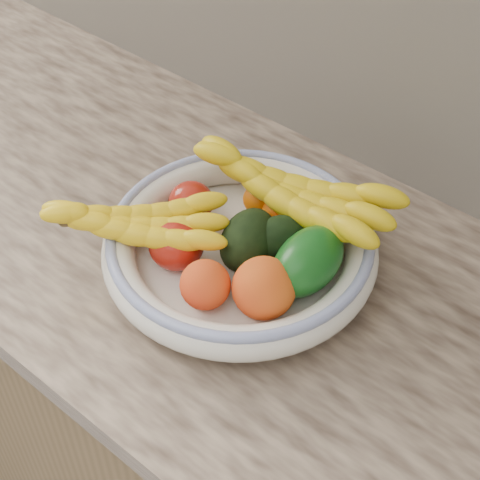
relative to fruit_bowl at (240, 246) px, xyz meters
name	(u,v)px	position (x,y,z in m)	size (l,w,h in m)	color
kitchen_counter	(249,417)	(0.00, 0.03, -0.48)	(2.44, 0.66, 1.40)	brown
fruit_bowl	(240,246)	(0.00, 0.00, 0.00)	(0.39, 0.39, 0.08)	silver
clementine_back_left	(259,199)	(-0.04, 0.09, 0.01)	(0.05, 0.05, 0.04)	orange
clementine_back_right	(297,213)	(0.03, 0.10, 0.01)	(0.06, 0.06, 0.05)	#E25504
clementine_back_mid	(277,212)	(0.00, 0.08, 0.01)	(0.05, 0.05, 0.04)	orange
clementine_extra	(277,232)	(0.03, 0.05, 0.01)	(0.05, 0.05, 0.04)	#F26005
tomato_left	(191,202)	(-0.11, 0.01, 0.01)	(0.07, 0.07, 0.06)	#9D1B10
tomato_near_left	(176,245)	(-0.06, -0.07, 0.01)	(0.08, 0.08, 0.07)	#A61A0F
avocado_center	(248,240)	(0.01, 0.00, 0.02)	(0.08, 0.11, 0.08)	black
avocado_right	(279,238)	(0.04, 0.03, 0.02)	(0.06, 0.09, 0.06)	black
green_mango	(308,261)	(0.11, 0.01, 0.03)	(0.08, 0.12, 0.09)	#0D4A12
peach_front	(205,285)	(0.02, -0.10, 0.02)	(0.07, 0.07, 0.07)	orange
peach_right	(264,288)	(0.09, -0.05, 0.02)	(0.08, 0.08, 0.08)	orange
banana_bunch_back	(290,197)	(0.02, 0.09, 0.04)	(0.34, 0.12, 0.10)	yellow
banana_bunch_front	(137,227)	(-0.11, -0.09, 0.03)	(0.27, 0.11, 0.08)	yellow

